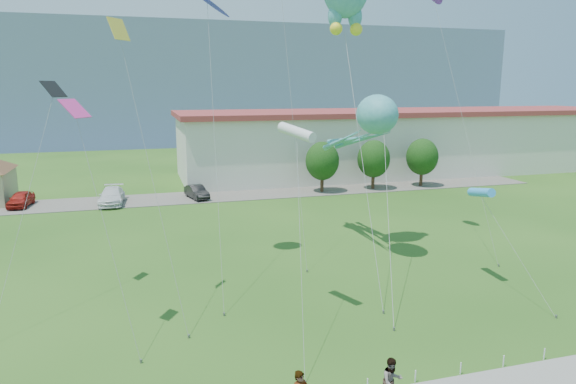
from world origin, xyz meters
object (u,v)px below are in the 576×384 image
Objects in this scene: warehouse at (410,141)px; parked_car_red at (21,199)px; pedestrian_right at (392,381)px; parked_car_black at (197,192)px; octopus_kite at (367,126)px; parked_car_white at (112,196)px.

warehouse is 46.63m from parked_car_red.
parked_car_black is at bearing 89.07° from pedestrian_right.
pedestrian_right is at bearing -99.49° from parked_car_black.
pedestrian_right is at bearing -56.65° from parked_car_red.
warehouse is at bearing 56.06° from octopus_kite.
octopus_kite reaches higher than parked_car_red.
warehouse reaches higher than pedestrian_right.
octopus_kite is at bearing -123.94° from warehouse.
octopus_kite reaches higher than parked_car_white.
parked_car_black is at bearing -161.79° from warehouse.
pedestrian_right reaches higher than parked_car_red.
parked_car_red is 16.38m from parked_car_black.
parked_car_black is 0.24× the size of octopus_kite.
parked_car_white is at bearing 167.86° from parked_car_black.
parked_car_red is 34.19m from octopus_kite.
parked_car_white is at bearing 101.43° from pedestrian_right.
parked_car_black is (-29.34, -9.65, -3.40)m from warehouse.
parked_car_black is 23.76m from octopus_kite.
parked_car_white is 8.16m from parked_car_black.
warehouse is 15.22× the size of parked_car_black.
octopus_kite is at bearing 63.57° from pedestrian_right.
parked_car_red is at bearing 111.65° from pedestrian_right.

